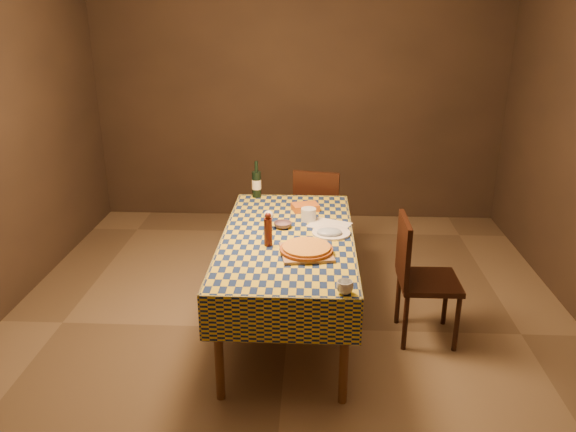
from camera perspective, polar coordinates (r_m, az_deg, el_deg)
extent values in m
plane|color=brown|center=(4.37, -0.03, -11.35)|extent=(5.00, 5.00, 0.00)
cube|color=#34271D|center=(6.29, 1.08, 11.73)|extent=(4.50, 0.10, 2.70)
cube|color=#34271D|center=(1.56, -4.69, -17.59)|extent=(4.50, 0.10, 2.70)
cylinder|color=brown|center=(3.51, -7.07, -13.04)|extent=(0.06, 0.06, 0.75)
cylinder|color=brown|center=(3.48, 5.73, -13.40)|extent=(0.06, 0.06, 0.75)
cylinder|color=brown|center=(4.97, -3.96, -2.46)|extent=(0.06, 0.06, 0.75)
cylinder|color=brown|center=(4.94, 4.84, -2.62)|extent=(0.06, 0.06, 0.75)
cube|color=brown|center=(4.03, -0.03, -2.38)|extent=(0.90, 1.80, 0.03)
cube|color=olive|center=(4.03, -0.03, -2.12)|extent=(0.92, 1.82, 0.02)
cube|color=olive|center=(3.27, -0.82, -10.56)|extent=(0.94, 0.01, 0.30)
cube|color=olive|center=(4.93, 0.48, 0.47)|extent=(0.94, 0.01, 0.30)
cube|color=olive|center=(4.13, -6.51, -3.78)|extent=(0.01, 1.84, 0.30)
cube|color=olive|center=(4.09, 6.51, -4.03)|extent=(0.01, 1.84, 0.30)
cube|color=#997048|center=(3.73, 1.87, -3.71)|extent=(0.38, 0.38, 0.02)
cylinder|color=brown|center=(3.72, 1.88, -3.42)|extent=(0.37, 0.37, 0.02)
cylinder|color=orange|center=(3.71, 1.88, -3.18)|extent=(0.33, 0.33, 0.02)
cylinder|color=#4B1811|center=(3.83, -2.03, -1.64)|extent=(0.06, 0.06, 0.19)
sphere|color=#4B1811|center=(3.78, -2.05, 0.03)|extent=(0.04, 0.04, 0.04)
imported|color=#664C56|center=(4.16, -0.53, -0.92)|extent=(0.16, 0.16, 0.04)
cylinder|color=silver|center=(4.13, -1.97, -1.35)|extent=(0.07, 0.07, 0.00)
cylinder|color=silver|center=(4.11, -1.98, -0.87)|extent=(0.01, 0.01, 0.07)
sphere|color=silver|center=(4.09, -1.99, 0.06)|extent=(0.07, 0.07, 0.07)
ellipsoid|color=#3B070F|center=(4.09, -1.99, -0.05)|extent=(0.05, 0.05, 0.03)
cylinder|color=black|center=(4.81, -3.21, 3.24)|extent=(0.08, 0.08, 0.22)
cylinder|color=black|center=(4.77, -3.25, 5.06)|extent=(0.03, 0.03, 0.09)
cylinder|color=beige|center=(4.81, -3.21, 3.24)|extent=(0.09, 0.09, 0.08)
cylinder|color=silver|center=(4.29, 2.10, 0.15)|extent=(0.14, 0.14, 0.10)
cube|color=#BA5C18|center=(4.51, 1.76, 0.91)|extent=(0.24, 0.20, 0.05)
cylinder|color=white|center=(4.06, 4.40, -1.73)|extent=(0.36, 0.36, 0.02)
imported|color=silver|center=(3.24, 5.80, -7.22)|extent=(0.12, 0.12, 0.08)
cube|color=silver|center=(4.22, 4.23, -0.90)|extent=(0.36, 0.32, 0.00)
ellipsoid|color=#9CB1C8|center=(4.02, 4.22, -1.66)|extent=(0.22, 0.20, 0.05)
cube|color=black|center=(5.34, 3.19, 0.11)|extent=(0.49, 0.49, 0.04)
cube|color=black|center=(5.07, 2.85, 2.00)|extent=(0.42, 0.11, 0.46)
cylinder|color=black|center=(5.57, 5.29, -1.67)|extent=(0.04, 0.04, 0.43)
cylinder|color=black|center=(5.62, 1.66, -1.36)|extent=(0.04, 0.04, 0.43)
cylinder|color=black|center=(5.24, 4.73, -3.12)|extent=(0.04, 0.04, 0.43)
cylinder|color=black|center=(5.30, 0.88, -2.77)|extent=(0.04, 0.04, 0.43)
cube|color=black|center=(4.19, 14.13, -6.50)|extent=(0.42, 0.42, 0.04)
cube|color=black|center=(4.05, 11.66, -3.36)|extent=(0.04, 0.42, 0.46)
cylinder|color=black|center=(4.19, 16.77, -10.46)|extent=(0.04, 0.04, 0.43)
cylinder|color=black|center=(4.49, 15.71, -8.12)|extent=(0.04, 0.04, 0.43)
cylinder|color=black|center=(4.11, 11.83, -10.57)|extent=(0.04, 0.04, 0.43)
cylinder|color=black|center=(4.42, 11.12, -8.18)|extent=(0.04, 0.04, 0.43)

